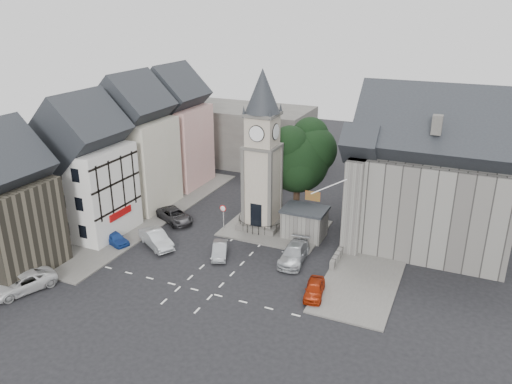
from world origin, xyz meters
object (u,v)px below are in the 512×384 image
at_px(stone_shelter, 304,222).
at_px(car_east_red, 314,289).
at_px(clock_tower, 262,152).
at_px(pedestrian, 375,235).
at_px(car_west_blue, 115,238).

distance_m(stone_shelter, car_east_red, 10.80).
xyz_separation_m(clock_tower, car_east_red, (9.04, -10.39, -7.51)).
height_order(stone_shelter, pedestrian, stone_shelter).
bearing_deg(car_west_blue, stone_shelter, -42.23).
distance_m(stone_shelter, car_west_blue, 18.62).
relative_size(clock_tower, car_west_blue, 4.55).
relative_size(stone_shelter, pedestrian, 2.66).
relative_size(stone_shelter, car_west_blue, 1.21).
distance_m(clock_tower, pedestrian, 13.67).
height_order(clock_tower, pedestrian, clock_tower).
relative_size(clock_tower, car_east_red, 4.51).
xyz_separation_m(car_east_red, pedestrian, (2.46, 11.48, 0.20)).
distance_m(stone_shelter, pedestrian, 6.92).
height_order(clock_tower, car_west_blue, clock_tower).
xyz_separation_m(clock_tower, car_west_blue, (-11.50, -9.43, -7.51)).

